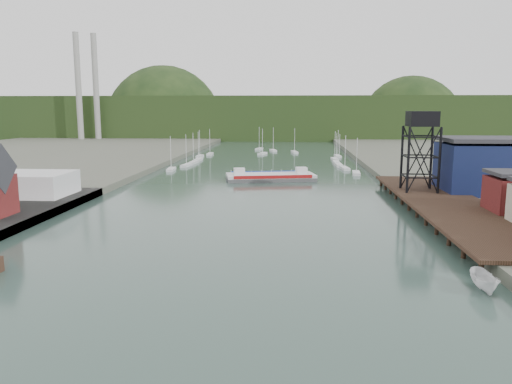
# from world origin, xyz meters

# --- Properties ---
(ground) EXTENTS (600.00, 600.00, 0.00)m
(ground) POSITION_xyz_m (0.00, 0.00, 0.00)
(ground) COLOR #294139
(ground) RESTS_ON ground
(east_pier) EXTENTS (14.00, 70.00, 2.45)m
(east_pier) POSITION_xyz_m (37.00, 45.00, 1.90)
(east_pier) COLOR black
(east_pier) RESTS_ON ground
(white_shed) EXTENTS (18.00, 12.00, 4.50)m
(white_shed) POSITION_xyz_m (-44.00, 50.00, 3.85)
(white_shed) COLOR silver
(white_shed) RESTS_ON west_quay
(lift_tower) EXTENTS (6.50, 6.50, 16.00)m
(lift_tower) POSITION_xyz_m (35.00, 58.00, 15.65)
(lift_tower) COLOR black
(lift_tower) RESTS_ON east_pier
(blue_shed) EXTENTS (20.50, 14.50, 11.30)m
(blue_shed) POSITION_xyz_m (50.00, 60.00, 7.06)
(blue_shed) COLOR #0B1932
(blue_shed) RESTS_ON east_land
(marina_sailboats) EXTENTS (57.71, 92.65, 0.90)m
(marina_sailboats) POSITION_xyz_m (0.08, 138.46, 0.35)
(marina_sailboats) COLOR silver
(marina_sailboats) RESTS_ON ground
(smokestacks) EXTENTS (11.20, 8.20, 60.00)m
(smokestacks) POSITION_xyz_m (-106.00, 232.50, 30.00)
(smokestacks) COLOR gray
(smokestacks) RESTS_ON ground
(distant_hills) EXTENTS (500.00, 120.00, 80.00)m
(distant_hills) POSITION_xyz_m (-3.98, 301.35, 10.38)
(distant_hills) COLOR black
(distant_hills) RESTS_ON ground
(chain_ferry) EXTENTS (24.36, 13.57, 3.31)m
(chain_ferry) POSITION_xyz_m (3.56, 85.72, 0.95)
(chain_ferry) COLOR #4B4B4E
(chain_ferry) RESTS_ON ground
(motorboat) EXTENTS (2.18, 5.57, 2.14)m
(motorboat) POSITION_xyz_m (29.18, 6.06, 1.07)
(motorboat) COLOR silver
(motorboat) RESTS_ON ground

